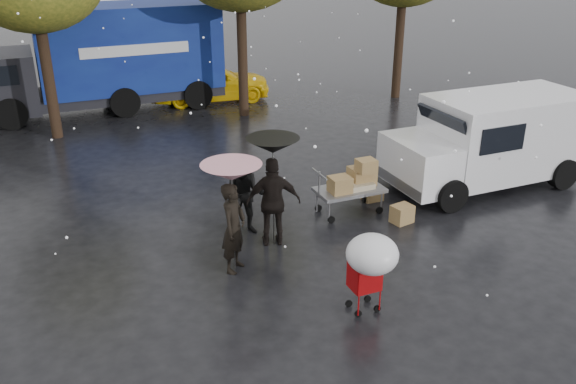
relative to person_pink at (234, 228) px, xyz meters
name	(u,v)px	position (x,y,z in m)	size (l,w,h in m)	color
ground	(296,270)	(1.04, -0.48, -0.86)	(90.00, 90.00, 0.00)	black
person_pink	(234,228)	(0.00, 0.00, 0.00)	(0.63, 0.41, 1.73)	black
person_middle	(245,195)	(0.68, 1.32, 0.00)	(0.84, 0.65, 1.73)	black
person_black	(273,202)	(1.04, 0.65, 0.05)	(1.08, 0.45, 1.84)	black
umbrella_pink	(231,172)	(0.00, 0.00, 1.08)	(1.09, 1.09, 2.10)	#4C4C4C
umbrella_black	(273,146)	(1.04, 0.65, 1.22)	(1.03, 1.03, 2.24)	#4C4C4C
vendor_cart	(353,182)	(3.20, 1.32, -0.14)	(1.52, 0.80, 1.27)	slate
shopping_cart	(371,258)	(1.55, -2.24, 0.20)	(0.84, 0.84, 1.46)	#A9090C
white_van	(492,139)	(7.06, 1.46, 0.30)	(4.91, 2.18, 2.20)	white
blue_truck	(105,59)	(-0.51, 12.04, 0.89)	(8.30, 2.60, 3.50)	navy
box_ground_near	(402,214)	(3.94, 0.45, -0.67)	(0.44, 0.35, 0.39)	olive
box_ground_far	(372,193)	(3.96, 1.72, -0.69)	(0.44, 0.34, 0.34)	olive
yellow_taxi	(209,81)	(2.98, 11.71, -0.13)	(1.74, 4.31, 1.47)	yellow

